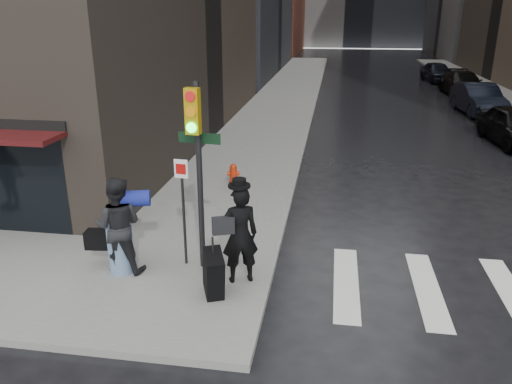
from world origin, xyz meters
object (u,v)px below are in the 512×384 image
Objects in this scene: parked_car_2 at (479,99)px; man_overcoat at (234,241)px; traffic_light at (195,153)px; parked_car_3 at (462,83)px; man_jeans at (118,225)px; fire_hydrant at (233,176)px; parked_car_4 at (437,72)px.

man_overcoat is at bearing -119.33° from parked_car_2.
parked_car_3 is at bearing 73.90° from traffic_light.
man_jeans reaches higher than fire_hydrant.
man_overcoat is 0.49× the size of parked_car_4.
parked_car_2 is at bearing -98.62° from parked_car_3.
parked_car_2 reaches higher than fire_hydrant.
man_overcoat reaches higher than fire_hydrant.
parked_car_2 is (10.60, 14.01, 0.35)m from fire_hydrant.
parked_car_2 is at bearing -96.21° from parked_car_4.
man_overcoat is at bearing -113.81° from parked_car_3.
parked_car_4 is (10.47, 32.64, -1.87)m from traffic_light.
fire_hydrant is (-1.20, 5.82, -0.61)m from man_overcoat.
man_jeans is at bearing -159.77° from traffic_light.
parked_car_3 is 6.69m from parked_car_4.
man_overcoat reaches higher than parked_car_3.
fire_hydrant is at bearing -131.08° from parked_car_2.
parked_car_2 reaches higher than parked_car_3.
parked_car_4 is (12.03, 33.01, -0.40)m from man_jeans.
man_overcoat is at bearing 170.18° from man_jeans.
traffic_light reaches higher than parked_car_3.
traffic_light is at bearing -115.83° from parked_car_3.
traffic_light is at bearing -86.28° from fire_hydrant.
parked_car_3 is at bearing -91.55° from parked_car_4.
traffic_light reaches higher than man_jeans.
fire_hydrant is 29.41m from parked_car_4.
traffic_light is 0.86× the size of parked_car_4.
man_jeans is 0.38× the size of parked_car_3.
man_overcoat is 1.87m from traffic_light.
man_overcoat reaches higher than man_jeans.
man_overcoat is 0.41× the size of parked_car_3.
traffic_light is 5.56× the size of fire_hydrant.
traffic_light is 28.22m from parked_car_3.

